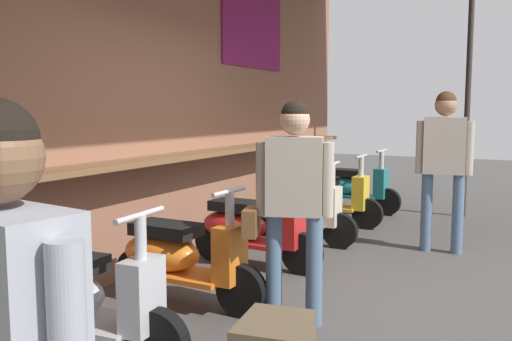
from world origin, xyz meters
TOP-DOWN VIEW (x-y plane):
  - ground_plane at (0.00, 0.00)m, footprint 28.55×28.55m
  - market_stall_facade at (-0.00, 1.83)m, footprint 10.20×2.76m
  - scooter_silver at (-1.68, 1.08)m, footprint 0.50×1.40m
  - scooter_orange at (-0.60, 1.08)m, footprint 0.46×1.40m
  - scooter_red at (0.60, 1.08)m, footprint 0.46×1.40m
  - scooter_cream at (1.68, 1.08)m, footprint 0.46×1.40m
  - scooter_yellow at (2.81, 1.08)m, footprint 0.46×1.40m
  - scooter_teal at (3.87, 1.08)m, footprint 0.46×1.40m
  - shopper_browsing at (2.04, -0.54)m, footprint 0.26×0.59m
  - shopper_passing at (-0.53, 0.13)m, footprint 0.41×0.64m

SIDE VIEW (x-z plane):
  - ground_plane at x=0.00m, z-range 0.00..0.00m
  - scooter_silver at x=-1.68m, z-range -0.10..0.87m
  - scooter_orange at x=-0.60m, z-range -0.10..0.87m
  - scooter_red at x=0.60m, z-range -0.10..0.87m
  - scooter_cream at x=1.68m, z-range -0.10..0.87m
  - scooter_yellow at x=2.81m, z-range -0.10..0.87m
  - scooter_teal at x=3.87m, z-range -0.10..0.87m
  - shopper_passing at x=-0.53m, z-range 0.17..1.79m
  - shopper_browsing at x=2.04m, z-range 0.22..1.97m
  - market_stall_facade at x=0.00m, z-range 0.23..4.10m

